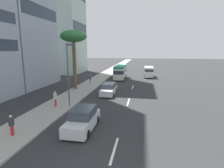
# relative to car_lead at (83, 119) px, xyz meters

# --- Properties ---
(ground_plane) EXTENTS (198.00, 198.00, 0.00)m
(ground_plane) POSITION_rel_car_lead_xyz_m (24.34, -3.01, -0.81)
(ground_plane) COLOR #2D2D30
(sidewalk_right) EXTENTS (162.00, 3.80, 0.15)m
(sidewalk_right) POSITION_rel_car_lead_xyz_m (24.34, 4.81, -0.73)
(sidewalk_right) COLOR #9E9B93
(sidewalk_right) RESTS_ON ground_plane
(lane_stripe_near) EXTENTS (3.20, 0.16, 0.01)m
(lane_stripe_near) POSITION_rel_car_lead_xyz_m (-2.66, -3.01, -0.80)
(lane_stripe_near) COLOR silver
(lane_stripe_near) RESTS_ON ground_plane
(lane_stripe_mid) EXTENTS (3.20, 0.16, 0.01)m
(lane_stripe_mid) POSITION_rel_car_lead_xyz_m (8.22, -3.01, -0.80)
(lane_stripe_mid) COLOR silver
(lane_stripe_mid) RESTS_ON ground_plane
(lane_stripe_far) EXTENTS (3.20, 0.16, 0.01)m
(lane_stripe_far) POSITION_rel_car_lead_xyz_m (17.34, -3.01, -0.80)
(lane_stripe_far) COLOR silver
(lane_stripe_far) RESTS_ON ground_plane
(car_lead) EXTENTS (4.51, 1.90, 1.72)m
(car_lead) POSITION_rel_car_lead_xyz_m (0.00, 0.00, 0.00)
(car_lead) COLOR silver
(car_lead) RESTS_ON ground_plane
(van_second) EXTENTS (5.13, 2.06, 2.40)m
(van_second) POSITION_rel_car_lead_xyz_m (29.58, -5.97, 0.56)
(van_second) COLOR white
(van_second) RESTS_ON ground_plane
(minibus_third) EXTENTS (6.91, 2.27, 2.92)m
(minibus_third) POSITION_rel_car_lead_xyz_m (25.76, 0.22, 0.80)
(minibus_third) COLOR silver
(minibus_third) RESTS_ON ground_plane
(car_fourth) EXTENTS (4.74, 1.85, 1.58)m
(car_fourth) POSITION_rel_car_lead_xyz_m (11.67, 0.09, -0.05)
(car_fourth) COLOR silver
(car_fourth) RESTS_ON ground_plane
(pedestrian_near_lamp) EXTENTS (0.38, 0.33, 1.57)m
(pedestrian_near_lamp) POSITION_rel_car_lead_xyz_m (-2.27, 4.61, 0.20)
(pedestrian_near_lamp) COLOR red
(pedestrian_near_lamp) RESTS_ON sidewalk_right
(pedestrian_mid_block) EXTENTS (0.32, 0.38, 1.54)m
(pedestrian_mid_block) POSITION_rel_car_lead_xyz_m (18.74, 5.00, 0.18)
(pedestrian_mid_block) COLOR #4C8C66
(pedestrian_mid_block) RESTS_ON sidewalk_right
(pedestrian_by_tree) EXTENTS (0.39, 0.36, 1.72)m
(pedestrian_by_tree) POSITION_rel_car_lead_xyz_m (4.70, 4.77, 0.30)
(pedestrian_by_tree) COLOR red
(pedestrian_by_tree) RESTS_ON sidewalk_right
(palm_tree) EXTENTS (4.08, 4.08, 9.15)m
(palm_tree) POSITION_rel_car_lead_xyz_m (13.89, 6.03, 7.28)
(palm_tree) COLOR brown
(palm_tree) RESTS_ON sidewalk_right
(street_lamp) EXTENTS (0.24, 0.97, 6.85)m
(street_lamp) POSITION_rel_car_lead_xyz_m (5.07, 3.20, 3.56)
(street_lamp) COLOR #4C4C51
(street_lamp) RESTS_ON sidewalk_right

